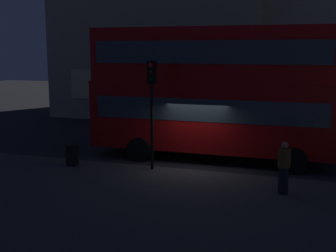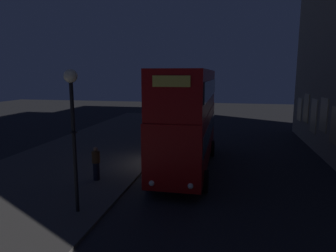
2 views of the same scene
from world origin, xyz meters
name	(u,v)px [view 1 (image 1 of 2)]	position (x,y,z in m)	size (l,w,h in m)	color
ground_plane	(195,167)	(0.00, 0.00, 0.00)	(80.00, 80.00, 0.00)	#232326
sidewalk_slab	(148,213)	(0.00, -5.36, 0.06)	(44.00, 9.15, 0.12)	#423F3D
double_decker_bus	(212,87)	(0.30, 1.46, 3.09)	(10.29, 2.87, 5.54)	#9E0C0C
traffic_light_near_kerb	(152,92)	(-1.41, -1.19, 3.08)	(0.35, 0.38, 4.12)	black
pedestrian	(284,168)	(3.54, -2.63, 0.98)	(0.40, 0.40, 1.69)	black
litter_bin	(72,155)	(-4.62, -1.62, 0.54)	(0.51, 0.51, 0.84)	black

